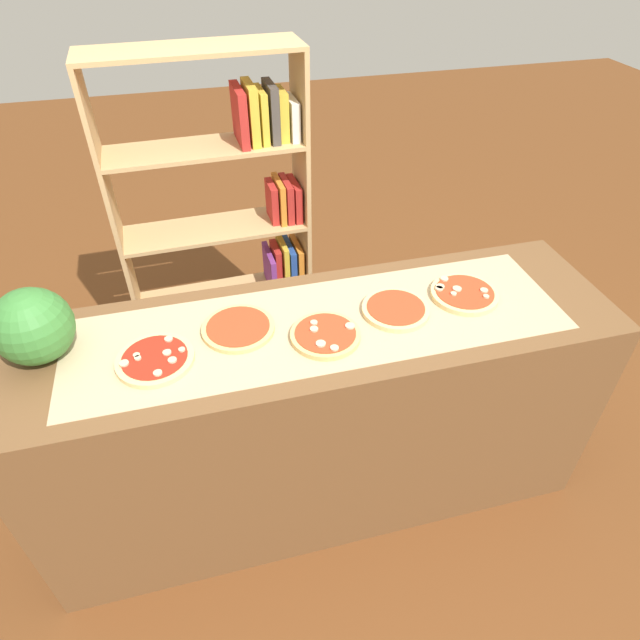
{
  "coord_description": "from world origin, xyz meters",
  "views": [
    {
      "loc": [
        -0.35,
        -1.34,
        2.08
      ],
      "look_at": [
        0.0,
        0.0,
        0.94
      ],
      "focal_mm": 30.28,
      "sensor_mm": 36.0,
      "label": 1
    }
  ],
  "objects_px": {
    "pizza_mushroom_0": "(155,359)",
    "pizza_plain_3": "(396,310)",
    "pizza_mushroom_2": "(325,335)",
    "bookshelf": "(241,229)",
    "pizza_mushroom_4": "(464,294)",
    "watermelon": "(33,326)",
    "pizza_plain_1": "(238,328)"
  },
  "relations": [
    {
      "from": "pizza_mushroom_0",
      "to": "watermelon",
      "type": "distance_m",
      "value": 0.37
    },
    {
      "from": "pizza_mushroom_4",
      "to": "watermelon",
      "type": "bearing_deg",
      "value": 178.08
    },
    {
      "from": "pizza_mushroom_0",
      "to": "bookshelf",
      "type": "distance_m",
      "value": 1.1
    },
    {
      "from": "pizza_mushroom_4",
      "to": "pizza_mushroom_0",
      "type": "bearing_deg",
      "value": -176.25
    },
    {
      "from": "pizza_mushroom_0",
      "to": "pizza_plain_1",
      "type": "bearing_deg",
      "value": 17.77
    },
    {
      "from": "pizza_plain_3",
      "to": "pizza_mushroom_4",
      "type": "height_order",
      "value": "pizza_mushroom_4"
    },
    {
      "from": "pizza_mushroom_2",
      "to": "bookshelf",
      "type": "height_order",
      "value": "bookshelf"
    },
    {
      "from": "pizza_plain_3",
      "to": "watermelon",
      "type": "relative_size",
      "value": 0.98
    },
    {
      "from": "pizza_plain_1",
      "to": "bookshelf",
      "type": "relative_size",
      "value": 0.15
    },
    {
      "from": "watermelon",
      "to": "bookshelf",
      "type": "relative_size",
      "value": 0.15
    },
    {
      "from": "pizza_mushroom_0",
      "to": "pizza_plain_1",
      "type": "xyz_separation_m",
      "value": [
        0.27,
        0.09,
        -0.0
      ]
    },
    {
      "from": "pizza_mushroom_2",
      "to": "watermelon",
      "type": "bearing_deg",
      "value": 170.91
    },
    {
      "from": "pizza_plain_3",
      "to": "watermelon",
      "type": "xyz_separation_m",
      "value": [
        -1.14,
        0.07,
        0.11
      ]
    },
    {
      "from": "pizza_mushroom_0",
      "to": "bookshelf",
      "type": "height_order",
      "value": "bookshelf"
    },
    {
      "from": "pizza_plain_1",
      "to": "bookshelf",
      "type": "xyz_separation_m",
      "value": [
        0.13,
        0.93,
        -0.16
      ]
    },
    {
      "from": "watermelon",
      "to": "bookshelf",
      "type": "distance_m",
      "value": 1.19
    },
    {
      "from": "pizza_mushroom_2",
      "to": "pizza_plain_3",
      "type": "height_order",
      "value": "pizza_mushroom_2"
    },
    {
      "from": "pizza_plain_3",
      "to": "bookshelf",
      "type": "xyz_separation_m",
      "value": [
        -0.41,
        0.97,
        -0.16
      ]
    },
    {
      "from": "pizza_mushroom_0",
      "to": "pizza_plain_3",
      "type": "distance_m",
      "value": 0.81
    },
    {
      "from": "watermelon",
      "to": "bookshelf",
      "type": "xyz_separation_m",
      "value": [
        0.73,
        0.9,
        -0.27
      ]
    },
    {
      "from": "pizza_mushroom_4",
      "to": "pizza_mushroom_2",
      "type": "bearing_deg",
      "value": -170.24
    },
    {
      "from": "pizza_mushroom_2",
      "to": "bookshelf",
      "type": "xyz_separation_m",
      "value": [
        -0.14,
        1.04,
        -0.16
      ]
    },
    {
      "from": "pizza_plain_1",
      "to": "watermelon",
      "type": "bearing_deg",
      "value": 177.01
    },
    {
      "from": "pizza_mushroom_0",
      "to": "pizza_plain_3",
      "type": "bearing_deg",
      "value": 3.16
    },
    {
      "from": "pizza_mushroom_0",
      "to": "pizza_mushroom_4",
      "type": "xyz_separation_m",
      "value": [
        1.08,
        0.07,
        0.0
      ]
    },
    {
      "from": "watermelon",
      "to": "pizza_mushroom_4",
      "type": "bearing_deg",
      "value": -1.92
    },
    {
      "from": "pizza_mushroom_2",
      "to": "pizza_plain_3",
      "type": "bearing_deg",
      "value": 13.89
    },
    {
      "from": "pizza_plain_3",
      "to": "bookshelf",
      "type": "height_order",
      "value": "bookshelf"
    },
    {
      "from": "bookshelf",
      "to": "pizza_plain_1",
      "type": "bearing_deg",
      "value": -97.81
    },
    {
      "from": "pizza_plain_3",
      "to": "bookshelf",
      "type": "relative_size",
      "value": 0.15
    },
    {
      "from": "pizza_plain_3",
      "to": "watermelon",
      "type": "bearing_deg",
      "value": 176.34
    },
    {
      "from": "watermelon",
      "to": "bookshelf",
      "type": "height_order",
      "value": "bookshelf"
    }
  ]
}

